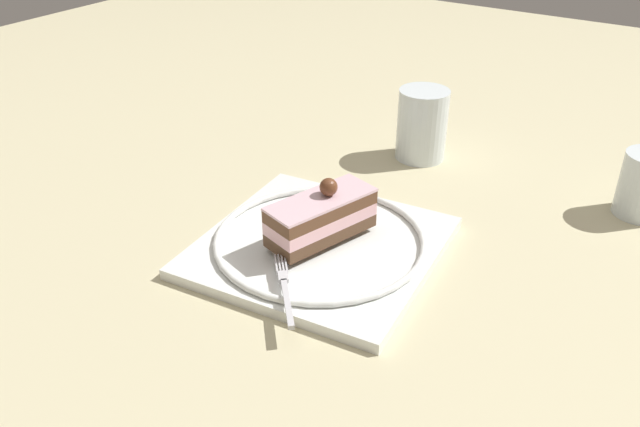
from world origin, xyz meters
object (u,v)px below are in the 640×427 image
(dessert_plate, at_px, (320,244))
(fork, at_px, (285,287))
(cake_slice, at_px, (321,216))
(drink_glass_near, at_px, (422,127))

(dessert_plate, distance_m, fork, 0.10)
(cake_slice, bearing_deg, fork, 102.95)
(drink_glass_near, bearing_deg, dessert_plate, 92.74)
(dessert_plate, xyz_separation_m, cake_slice, (0.00, -0.00, 0.04))
(dessert_plate, relative_size, fork, 2.93)
(dessert_plate, bearing_deg, drink_glass_near, -87.26)
(dessert_plate, bearing_deg, fork, 103.11)
(fork, distance_m, drink_glass_near, 0.39)
(cake_slice, xyz_separation_m, drink_glass_near, (0.01, -0.28, 0.00))
(dessert_plate, xyz_separation_m, fork, (-0.02, 0.10, 0.01))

